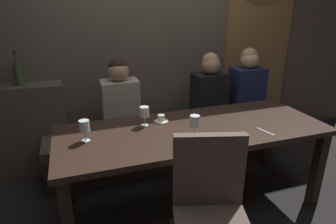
% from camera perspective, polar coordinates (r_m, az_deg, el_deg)
% --- Properties ---
extents(ground, '(9.00, 9.00, 0.00)m').
position_cam_1_polar(ground, '(2.77, 4.57, -17.24)').
color(ground, black).
extents(back_wall_tiled, '(6.00, 0.12, 3.00)m').
position_cam_1_polar(back_wall_tiled, '(3.34, -3.23, 17.24)').
color(back_wall_tiled, brown).
rests_on(back_wall_tiled, ground).
extents(arched_door, '(0.90, 0.05, 2.55)m').
position_cam_1_polar(arched_door, '(3.88, 17.40, 14.86)').
color(arched_door, olive).
rests_on(arched_door, ground).
extents(back_counter, '(1.10, 0.28, 0.95)m').
position_cam_1_polar(back_counter, '(3.34, -28.52, -3.51)').
color(back_counter, '#494138').
rests_on(back_counter, ground).
extents(dining_table, '(2.20, 0.84, 0.74)m').
position_cam_1_polar(dining_table, '(2.43, 5.01, -5.00)').
color(dining_table, black).
rests_on(dining_table, ground).
extents(banquette_bench, '(2.50, 0.44, 0.45)m').
position_cam_1_polar(banquette_bench, '(3.20, -0.24, -6.69)').
color(banquette_bench, '#312A23').
rests_on(banquette_bench, ground).
extents(chair_near_side, '(0.55, 0.55, 0.98)m').
position_cam_1_polar(chair_near_side, '(1.85, 8.34, -17.79)').
color(chair_near_side, '#302119').
rests_on(chair_near_side, ground).
extents(diner_redhead, '(0.36, 0.24, 0.77)m').
position_cam_1_polar(diner_redhead, '(2.90, -9.40, 2.56)').
color(diner_redhead, '#9E9384').
rests_on(diner_redhead, banquette_bench).
extents(diner_bearded, '(0.36, 0.24, 0.77)m').
position_cam_1_polar(diner_bearded, '(3.17, 8.13, 4.24)').
color(diner_bearded, black).
rests_on(diner_bearded, banquette_bench).
extents(diner_far_end, '(0.36, 0.24, 0.80)m').
position_cam_1_polar(diner_far_end, '(3.39, 15.25, 5.05)').
color(diner_far_end, '#192342').
rests_on(diner_far_end, banquette_bench).
extents(wine_bottle_pale_label, '(0.08, 0.08, 0.33)m').
position_cam_1_polar(wine_bottle_pale_label, '(3.14, -27.35, 6.81)').
color(wine_bottle_pale_label, '#384728').
rests_on(wine_bottle_pale_label, back_counter).
extents(wine_glass_near_right, '(0.08, 0.08, 0.16)m').
position_cam_1_polar(wine_glass_near_right, '(2.39, -4.67, -0.06)').
color(wine_glass_near_right, silver).
rests_on(wine_glass_near_right, dining_table).
extents(wine_glass_far_right, '(0.08, 0.08, 0.16)m').
position_cam_1_polar(wine_glass_far_right, '(2.20, -16.12, -2.85)').
color(wine_glass_far_right, silver).
rests_on(wine_glass_far_right, dining_table).
extents(wine_glass_end_left, '(0.08, 0.08, 0.16)m').
position_cam_1_polar(wine_glass_end_left, '(2.21, 5.27, -1.85)').
color(wine_glass_end_left, silver).
rests_on(wine_glass_end_left, dining_table).
extents(espresso_cup, '(0.12, 0.12, 0.06)m').
position_cam_1_polar(espresso_cup, '(2.49, -1.37, -1.36)').
color(espresso_cup, white).
rests_on(espresso_cup, dining_table).
extents(fork_on_table, '(0.06, 0.17, 0.01)m').
position_cam_1_polar(fork_on_table, '(2.43, 18.57, -3.68)').
color(fork_on_table, silver).
rests_on(fork_on_table, dining_table).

